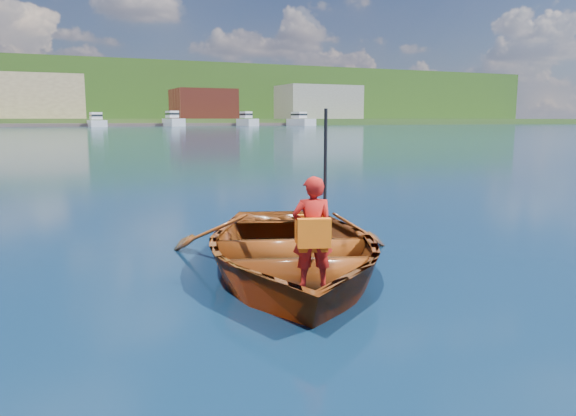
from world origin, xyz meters
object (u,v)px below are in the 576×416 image
object	(u,v)px
rowboat	(290,249)
marina_yachts	(49,121)
child_paddler	(313,232)
dock	(57,125)

from	to	relation	value
rowboat	marina_yachts	size ratio (longest dim) A/B	0.04
child_paddler	dock	world-z (taller)	child_paddler
rowboat	dock	xyz separation A→B (m)	(2.02, 148.94, 0.10)
child_paddler	dock	bearing A→B (deg)	89.17
child_paddler	marina_yachts	world-z (taller)	marina_yachts
rowboat	dock	distance (m)	148.95
dock	marina_yachts	xyz separation A→B (m)	(-1.84, -4.68, 1.01)
dock	marina_yachts	bearing A→B (deg)	-111.41
rowboat	marina_yachts	bearing A→B (deg)	89.92
child_paddler	marina_yachts	bearing A→B (deg)	89.87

